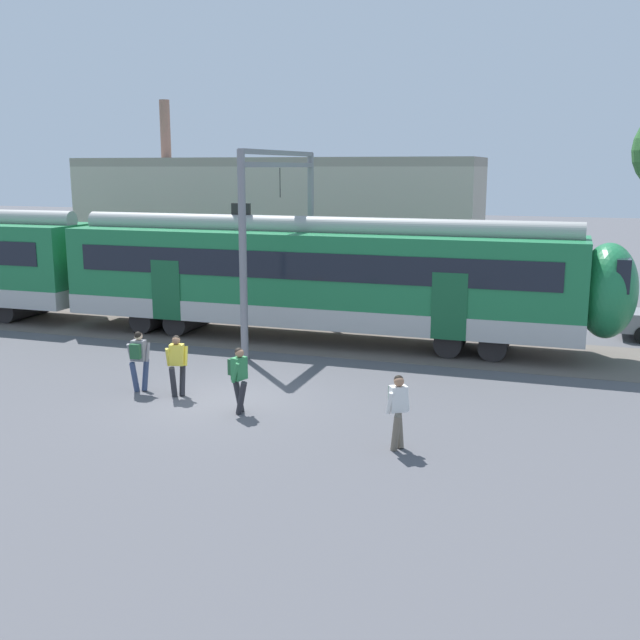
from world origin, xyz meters
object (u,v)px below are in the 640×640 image
object	(u,v)px
pedestrian_grey	(139,356)
pedestrian_white	(398,405)
pedestrian_yellow	(177,360)
pedestrian_green	(239,374)

from	to	relation	value
pedestrian_grey	pedestrian_white	distance (m)	7.79
pedestrian_yellow	pedestrian_green	xyz separation A→B (m)	(2.11, -0.75, 0.00)
pedestrian_grey	pedestrian_yellow	distance (m)	1.19
pedestrian_grey	pedestrian_yellow	xyz separation A→B (m)	(1.19, -0.04, 0.00)
pedestrian_yellow	pedestrian_white	xyz separation A→B (m)	(6.35, -1.90, 0.00)
pedestrian_grey	pedestrian_white	size ratio (longest dim) A/B	1.00
pedestrian_white	pedestrian_yellow	bearing A→B (deg)	163.36
pedestrian_green	pedestrian_white	world-z (taller)	same
pedestrian_grey	pedestrian_white	bearing A→B (deg)	-14.41
pedestrian_grey	pedestrian_white	world-z (taller)	same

